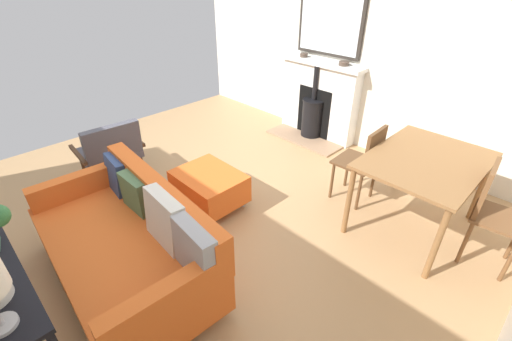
# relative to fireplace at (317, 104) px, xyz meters

# --- Properties ---
(ground_plane) EXTENTS (5.24, 5.39, 0.01)m
(ground_plane) POSITION_rel_fireplace_xyz_m (2.42, 0.26, -0.50)
(ground_plane) COLOR tan
(wall_left) EXTENTS (0.12, 5.39, 2.70)m
(wall_left) POSITION_rel_fireplace_xyz_m (-0.20, 0.26, 0.86)
(wall_left) COLOR silver
(wall_left) RESTS_ON ground
(fireplace) EXTENTS (0.61, 1.27, 1.10)m
(fireplace) POSITION_rel_fireplace_xyz_m (0.00, 0.00, 0.00)
(fireplace) COLOR #9E7A5B
(fireplace) RESTS_ON ground
(mirror_over_mantel) EXTENTS (0.04, 0.98, 0.97)m
(mirror_over_mantel) POSITION_rel_fireplace_xyz_m (-0.11, 0.00, 1.15)
(mirror_over_mantel) COLOR #2D2823
(mantel_bowl_near) EXTENTS (0.11, 0.11, 0.05)m
(mantel_bowl_near) POSITION_rel_fireplace_xyz_m (-0.02, -0.32, 0.63)
(mantel_bowl_near) COLOR #47382D
(mantel_bowl_near) RESTS_ON fireplace
(mantel_bowl_far) EXTENTS (0.13, 0.13, 0.05)m
(mantel_bowl_far) POSITION_rel_fireplace_xyz_m (-0.02, 0.34, 0.64)
(mantel_bowl_far) COLOR #47382D
(mantel_bowl_far) RESTS_ON fireplace
(sofa) EXTENTS (1.00, 1.78, 0.83)m
(sofa) POSITION_rel_fireplace_xyz_m (3.24, 0.61, -0.14)
(sofa) COLOR #B2B2B7
(sofa) RESTS_ON ground
(ottoman) EXTENTS (0.56, 0.70, 0.39)m
(ottoman) POSITION_rel_fireplace_xyz_m (2.20, 0.28, -0.25)
(ottoman) COLOR #B2B2B7
(ottoman) RESTS_ON ground
(armchair_accent) EXTENTS (0.71, 0.63, 0.78)m
(armchair_accent) POSITION_rel_fireplace_xyz_m (2.72, -0.84, -0.05)
(armchair_accent) COLOR #4C3321
(armchair_accent) RESTS_ON ground
(dining_table) EXTENTS (1.19, 0.89, 0.76)m
(dining_table) POSITION_rel_fireplace_xyz_m (1.01, 1.92, 0.18)
(dining_table) COLOR olive
(dining_table) RESTS_ON ground
(dining_chair_near_fireplace) EXTENTS (0.42, 0.42, 0.87)m
(dining_chair_near_fireplace) POSITION_rel_fireplace_xyz_m (1.01, 1.34, 0.03)
(dining_chair_near_fireplace) COLOR brown
(dining_chair_near_fireplace) RESTS_ON ground
(dining_chair_by_back_wall) EXTENTS (0.44, 0.44, 0.90)m
(dining_chair_by_back_wall) POSITION_rel_fireplace_xyz_m (1.02, 2.50, 0.05)
(dining_chair_by_back_wall) COLOR brown
(dining_chair_by_back_wall) RESTS_ON ground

